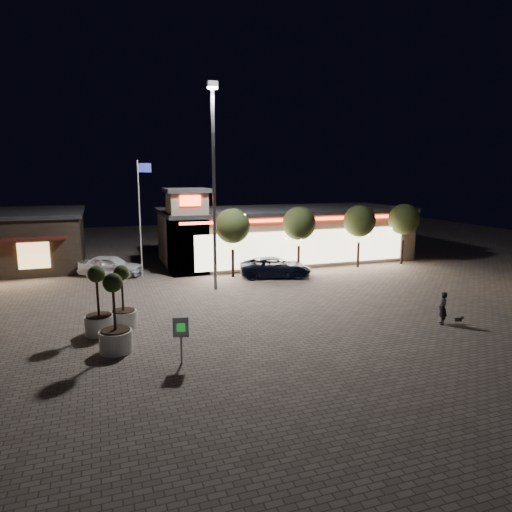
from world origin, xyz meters
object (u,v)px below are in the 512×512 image
object	(u,v)px
pickup_truck	(276,267)
planter_mid	(115,328)
pedestrian	(443,308)
valet_sign	(181,331)
white_sedan	(111,266)
planter_left	(99,313)

from	to	relation	value
pickup_truck	planter_mid	size ratio (longest dim) A/B	1.53
pickup_truck	pedestrian	distance (m)	12.63
pedestrian	valet_sign	size ratio (longest dim) A/B	0.87
valet_sign	pickup_truck	bearing A→B (deg)	54.90
white_sedan	valet_sign	distance (m)	16.63
planter_left	valet_sign	size ratio (longest dim) A/B	1.72
pickup_truck	white_sedan	xyz separation A→B (m)	(-10.86, 4.01, 0.05)
planter_mid	valet_sign	bearing A→B (deg)	-40.89
pickup_truck	valet_sign	bearing A→B (deg)	160.53
planter_left	pickup_truck	bearing A→B (deg)	34.66
planter_left	planter_mid	bearing A→B (deg)	-75.31
white_sedan	planter_mid	world-z (taller)	planter_mid
planter_left	valet_sign	xyz separation A→B (m)	(2.94, -4.38, 0.31)
pickup_truck	planter_mid	bearing A→B (deg)	149.00
white_sedan	pedestrian	xyz separation A→B (m)	(14.71, -16.04, 0.05)
pedestrian	planter_mid	world-z (taller)	planter_mid
pickup_truck	planter_left	bearing A→B (deg)	140.29
pedestrian	valet_sign	distance (m)	12.63
white_sedan	valet_sign	world-z (taller)	valet_sign
planter_left	valet_sign	bearing A→B (deg)	-56.15
pickup_truck	valet_sign	size ratio (longest dim) A/B	2.73
white_sedan	planter_left	bearing A→B (deg)	-160.02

